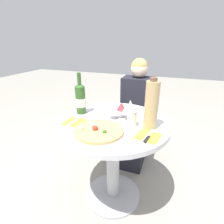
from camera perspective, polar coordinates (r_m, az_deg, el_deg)
ground_plane at (r=1.81m, az=0.28°, el=-25.41°), size 12.00×12.00×0.00m
dining_table at (r=1.44m, az=0.33°, el=-10.19°), size 0.86×0.86×0.76m
chair_behind_diner at (r=2.15m, az=8.22°, el=-3.13°), size 0.36×0.36×0.85m
seated_diner at (r=1.98m, az=7.50°, el=-2.08°), size 0.33×0.48×1.17m
pizza_large at (r=1.19m, az=-4.49°, el=-5.96°), size 0.34×0.34×0.05m
wine_bottle at (r=1.48m, az=-10.26°, el=4.32°), size 0.08×0.08×0.34m
tall_carafe at (r=1.21m, az=12.75°, el=2.19°), size 0.09×0.09×0.36m
sugar_shaker at (r=1.26m, az=6.51°, el=-2.11°), size 0.07×0.07×0.12m
wine_glass_back_right at (r=1.39m, az=5.98°, el=2.20°), size 0.07×0.07×0.14m
wine_glass_center at (r=1.37m, az=3.08°, el=1.78°), size 0.08×0.08×0.13m
wine_glass_front_left at (r=1.34m, az=0.10°, el=2.00°), size 0.08×0.08×0.15m
wine_glass_front_right at (r=1.31m, az=5.06°, el=1.33°), size 0.07×0.07×0.14m
place_setting_left at (r=1.36m, az=-12.29°, el=-3.22°), size 0.15×0.19×0.01m
place_setting_right at (r=1.16m, az=11.66°, el=-7.80°), size 0.18×0.19×0.01m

